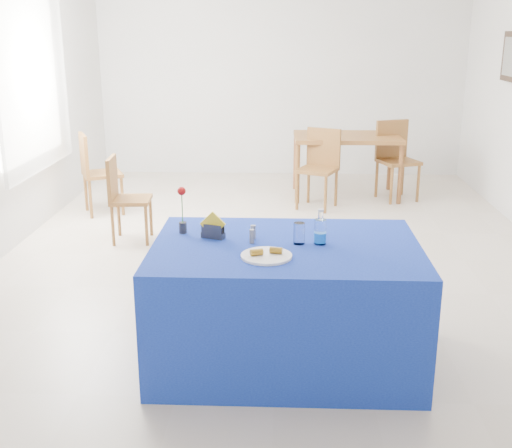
{
  "coord_description": "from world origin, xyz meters",
  "views": [
    {
      "loc": [
        0.03,
        -5.48,
        2.0
      ],
      "look_at": [
        -0.11,
        -1.97,
        0.92
      ],
      "focal_mm": 45.0,
      "sensor_mm": 36.0,
      "label": 1
    }
  ],
  "objects_px": {
    "chair_bg_left": "(320,162)",
    "chair_bg_right": "(395,154)",
    "plate": "(266,256)",
    "water_bottle": "(320,232)",
    "chair_win_b": "(94,168)",
    "blue_table": "(285,303)",
    "oak_table": "(347,142)",
    "chair_win_a": "(123,193)"
  },
  "relations": [
    {
      "from": "plate",
      "to": "chair_win_b",
      "type": "relative_size",
      "value": 0.32
    },
    {
      "from": "chair_bg_left",
      "to": "chair_bg_right",
      "type": "height_order",
      "value": "chair_bg_right"
    },
    {
      "from": "oak_table",
      "to": "chair_bg_right",
      "type": "relative_size",
      "value": 1.36
    },
    {
      "from": "blue_table",
      "to": "water_bottle",
      "type": "xyz_separation_m",
      "value": [
        0.2,
        0.02,
        0.45
      ]
    },
    {
      "from": "oak_table",
      "to": "chair_bg_right",
      "type": "distance_m",
      "value": 0.6
    },
    {
      "from": "blue_table",
      "to": "chair_win_a",
      "type": "distance_m",
      "value": 2.76
    },
    {
      "from": "water_bottle",
      "to": "oak_table",
      "type": "distance_m",
      "value": 4.12
    },
    {
      "from": "chair_bg_left",
      "to": "chair_win_b",
      "type": "xyz_separation_m",
      "value": [
        -2.5,
        -0.42,
        0.0
      ]
    },
    {
      "from": "plate",
      "to": "blue_table",
      "type": "height_order",
      "value": "plate"
    },
    {
      "from": "chair_bg_left",
      "to": "chair_bg_right",
      "type": "xyz_separation_m",
      "value": [
        0.92,
        0.43,
        0.02
      ]
    },
    {
      "from": "chair_bg_right",
      "to": "chair_win_b",
      "type": "xyz_separation_m",
      "value": [
        -3.42,
        -0.84,
        -0.02
      ]
    },
    {
      "from": "oak_table",
      "to": "chair_win_b",
      "type": "height_order",
      "value": "chair_win_b"
    },
    {
      "from": "plate",
      "to": "blue_table",
      "type": "bearing_deg",
      "value": 63.48
    },
    {
      "from": "chair_bg_right",
      "to": "chair_win_b",
      "type": "height_order",
      "value": "chair_bg_right"
    },
    {
      "from": "plate",
      "to": "chair_win_a",
      "type": "distance_m",
      "value": 2.9
    },
    {
      "from": "chair_win_a",
      "to": "plate",
      "type": "bearing_deg",
      "value": -153.8
    },
    {
      "from": "plate",
      "to": "chair_bg_left",
      "type": "xyz_separation_m",
      "value": [
        0.51,
        3.85,
        -0.25
      ]
    },
    {
      "from": "water_bottle",
      "to": "chair_win_b",
      "type": "xyz_separation_m",
      "value": [
        -2.3,
        3.18,
        -0.31
      ]
    },
    {
      "from": "chair_bg_left",
      "to": "chair_bg_right",
      "type": "relative_size",
      "value": 0.96
    },
    {
      "from": "water_bottle",
      "to": "chair_bg_right",
      "type": "xyz_separation_m",
      "value": [
        1.12,
        4.02,
        -0.29
      ]
    },
    {
      "from": "plate",
      "to": "chair_bg_left",
      "type": "height_order",
      "value": "chair_bg_left"
    },
    {
      "from": "plate",
      "to": "chair_win_b",
      "type": "height_order",
      "value": "chair_win_b"
    },
    {
      "from": "blue_table",
      "to": "water_bottle",
      "type": "height_order",
      "value": "water_bottle"
    },
    {
      "from": "water_bottle",
      "to": "chair_win_a",
      "type": "xyz_separation_m",
      "value": [
        -1.76,
        2.25,
        -0.35
      ]
    },
    {
      "from": "chair_bg_left",
      "to": "chair_win_a",
      "type": "xyz_separation_m",
      "value": [
        -1.96,
        -1.35,
        -0.04
      ]
    },
    {
      "from": "water_bottle",
      "to": "chair_win_b",
      "type": "height_order",
      "value": "water_bottle"
    },
    {
      "from": "chair_bg_left",
      "to": "chair_win_a",
      "type": "height_order",
      "value": "chair_bg_left"
    },
    {
      "from": "chair_win_b",
      "to": "chair_win_a",
      "type": "bearing_deg",
      "value": -174.77
    },
    {
      "from": "oak_table",
      "to": "chair_win_b",
      "type": "bearing_deg",
      "value": -162.38
    },
    {
      "from": "blue_table",
      "to": "chair_win_a",
      "type": "relative_size",
      "value": 1.93
    },
    {
      "from": "oak_table",
      "to": "chair_bg_right",
      "type": "xyz_separation_m",
      "value": [
        0.58,
        -0.06,
        -0.14
      ]
    },
    {
      "from": "water_bottle",
      "to": "chair_bg_left",
      "type": "distance_m",
      "value": 3.62
    },
    {
      "from": "chair_bg_right",
      "to": "chair_win_a",
      "type": "xyz_separation_m",
      "value": [
        -2.88,
        -1.77,
        -0.06
      ]
    },
    {
      "from": "blue_table",
      "to": "chair_bg_left",
      "type": "distance_m",
      "value": 3.65
    },
    {
      "from": "plate",
      "to": "chair_bg_right",
      "type": "xyz_separation_m",
      "value": [
        1.44,
        4.27,
        -0.23
      ]
    },
    {
      "from": "chair_win_a",
      "to": "chair_win_b",
      "type": "bearing_deg",
      "value": 26.26
    },
    {
      "from": "blue_table",
      "to": "chair_bg_left",
      "type": "relative_size",
      "value": 1.78
    },
    {
      "from": "chair_bg_right",
      "to": "chair_win_a",
      "type": "height_order",
      "value": "chair_bg_right"
    },
    {
      "from": "chair_win_a",
      "to": "water_bottle",
      "type": "bearing_deg",
      "value": -145.82
    },
    {
      "from": "chair_bg_left",
      "to": "chair_win_a",
      "type": "relative_size",
      "value": 1.08
    },
    {
      "from": "water_bottle",
      "to": "chair_bg_left",
      "type": "height_order",
      "value": "water_bottle"
    },
    {
      "from": "plate",
      "to": "chair_bg_left",
      "type": "bearing_deg",
      "value": 82.39
    }
  ]
}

